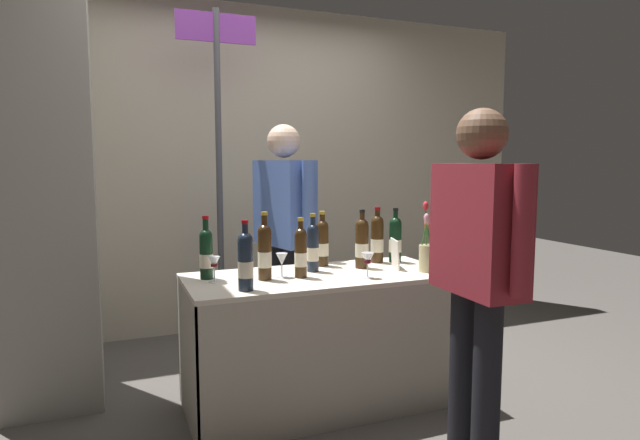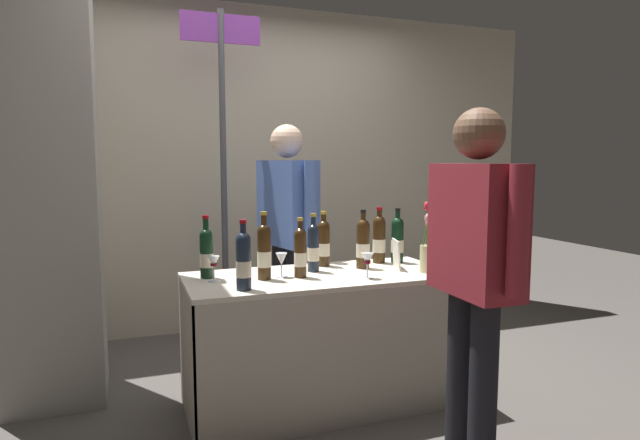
% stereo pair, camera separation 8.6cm
% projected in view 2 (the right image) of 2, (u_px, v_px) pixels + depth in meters
% --- Properties ---
extents(ground_plane, '(12.00, 12.00, 0.00)m').
position_uv_depth(ground_plane, '(320.00, 403.00, 3.01)').
color(ground_plane, '#514C47').
extents(back_partition, '(5.06, 0.12, 2.58)m').
position_uv_depth(back_partition, '(253.00, 169.00, 4.36)').
color(back_partition, '#B2A893').
rests_on(back_partition, ground_plane).
extents(concrete_pillar, '(0.52, 0.52, 3.44)m').
position_uv_depth(concrete_pillar, '(43.00, 94.00, 2.90)').
color(concrete_pillar, gray).
rests_on(concrete_pillar, ground_plane).
extents(tasting_table, '(1.46, 0.64, 0.74)m').
position_uv_depth(tasting_table, '(320.00, 316.00, 2.96)').
color(tasting_table, beige).
rests_on(tasting_table, ground_plane).
extents(featured_wine_bottle, '(0.07, 0.07, 0.32)m').
position_uv_depth(featured_wine_bottle, '(300.00, 252.00, 2.84)').
color(featured_wine_bottle, '#38230F').
rests_on(featured_wine_bottle, tasting_table).
extents(display_bottle_0, '(0.07, 0.07, 0.33)m').
position_uv_depth(display_bottle_0, '(206.00, 252.00, 2.82)').
color(display_bottle_0, black).
rests_on(display_bottle_0, tasting_table).
extents(display_bottle_1, '(0.07, 0.07, 0.34)m').
position_uv_depth(display_bottle_1, '(244.00, 260.00, 2.56)').
color(display_bottle_1, '#192333').
rests_on(display_bottle_1, tasting_table).
extents(display_bottle_2, '(0.08, 0.08, 0.33)m').
position_uv_depth(display_bottle_2, '(397.00, 239.00, 3.27)').
color(display_bottle_2, black).
rests_on(display_bottle_2, tasting_table).
extents(display_bottle_3, '(0.08, 0.08, 0.34)m').
position_uv_depth(display_bottle_3, '(379.00, 238.00, 3.25)').
color(display_bottle_3, '#38230F').
rests_on(display_bottle_3, tasting_table).
extents(display_bottle_4, '(0.07, 0.07, 0.36)m').
position_uv_depth(display_bottle_4, '(264.00, 251.00, 2.79)').
color(display_bottle_4, '#38230F').
rests_on(display_bottle_4, tasting_table).
extents(display_bottle_5, '(0.07, 0.07, 0.33)m').
position_uv_depth(display_bottle_5, '(324.00, 242.00, 3.16)').
color(display_bottle_5, '#38230F').
rests_on(display_bottle_5, tasting_table).
extents(display_bottle_6, '(0.08, 0.08, 0.34)m').
position_uv_depth(display_bottle_6, '(363.00, 243.00, 3.09)').
color(display_bottle_6, '#38230F').
rests_on(display_bottle_6, tasting_table).
extents(display_bottle_7, '(0.07, 0.07, 0.33)m').
position_uv_depth(display_bottle_7, '(313.00, 247.00, 3.00)').
color(display_bottle_7, '#192333').
rests_on(display_bottle_7, tasting_table).
extents(wine_glass_near_vendor, '(0.07, 0.07, 0.13)m').
position_uv_depth(wine_glass_near_vendor, '(281.00, 260.00, 2.86)').
color(wine_glass_near_vendor, silver).
rests_on(wine_glass_near_vendor, tasting_table).
extents(wine_glass_mid, '(0.07, 0.07, 0.14)m').
position_uv_depth(wine_glass_mid, '(367.00, 260.00, 2.82)').
color(wine_glass_mid, silver).
rests_on(wine_glass_mid, tasting_table).
extents(wine_glass_near_taster, '(0.06, 0.06, 0.13)m').
position_uv_depth(wine_glass_near_taster, '(214.00, 263.00, 2.74)').
color(wine_glass_near_taster, silver).
rests_on(wine_glass_near_taster, tasting_table).
extents(flower_vase, '(0.09, 0.09, 0.40)m').
position_uv_depth(flower_vase, '(428.00, 252.00, 2.98)').
color(flower_vase, tan).
rests_on(flower_vase, tasting_table).
extents(brochure_stand, '(0.06, 0.17, 0.17)m').
position_uv_depth(brochure_stand, '(396.00, 254.00, 3.08)').
color(brochure_stand, silver).
rests_on(brochure_stand, tasting_table).
extents(vendor_presenter, '(0.32, 0.63, 1.59)m').
position_uv_depth(vendor_presenter, '(287.00, 220.00, 3.58)').
color(vendor_presenter, black).
rests_on(vendor_presenter, ground_plane).
extents(taster_foreground_right, '(0.22, 0.61, 1.58)m').
position_uv_depth(taster_foreground_right, '(475.00, 258.00, 2.28)').
color(taster_foreground_right, black).
rests_on(taster_foreground_right, ground_plane).
extents(booth_signpost, '(0.55, 0.04, 2.39)m').
position_uv_depth(booth_signpost, '(223.00, 142.00, 3.76)').
color(booth_signpost, '#47474C').
rests_on(booth_signpost, ground_plane).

